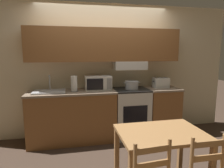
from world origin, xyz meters
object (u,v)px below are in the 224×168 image
object	(u,v)px
sink_basin	(49,91)
dining_table	(161,141)
microwave	(98,83)
paper_towel_roll	(74,84)
stove_range	(131,113)
cooking_pot	(132,85)
toaster	(161,83)

from	to	relation	value
sink_basin	dining_table	distance (m)	2.12
microwave	dining_table	size ratio (longest dim) A/B	0.49
microwave	paper_towel_roll	world-z (taller)	paper_towel_roll
stove_range	paper_towel_roll	distance (m)	1.23
cooking_pot	toaster	world-z (taller)	toaster
stove_range	paper_towel_roll	size ratio (longest dim) A/B	3.36
stove_range	microwave	world-z (taller)	microwave
toaster	dining_table	size ratio (longest dim) A/B	0.31
stove_range	cooking_pot	distance (m)	0.55
microwave	sink_basin	bearing A→B (deg)	-174.30
microwave	paper_towel_roll	xyz separation A→B (m)	(-0.44, -0.10, 0.01)
stove_range	dining_table	world-z (taller)	stove_range
paper_towel_roll	stove_range	bearing A→B (deg)	0.83
cooking_pot	dining_table	bearing A→B (deg)	-94.71
toaster	dining_table	world-z (taller)	toaster
cooking_pot	dining_table	world-z (taller)	cooking_pot
cooking_pot	sink_basin	size ratio (longest dim) A/B	0.61
microwave	dining_table	bearing A→B (deg)	-73.22
stove_range	sink_basin	bearing A→B (deg)	-179.90
cooking_pot	paper_towel_roll	xyz separation A→B (m)	(-1.07, 0.01, 0.06)
stove_range	cooking_pot	world-z (taller)	cooking_pot
sink_basin	dining_table	size ratio (longest dim) A/B	0.56
paper_towel_roll	dining_table	xyz separation A→B (m)	(0.95, -1.57, -0.46)
sink_basin	paper_towel_roll	world-z (taller)	sink_basin
paper_towel_roll	dining_table	bearing A→B (deg)	-58.87
stove_range	cooking_pot	bearing A→B (deg)	-85.26
sink_basin	paper_towel_roll	distance (m)	0.45
stove_range	dining_table	distance (m)	1.59
cooking_pot	paper_towel_roll	world-z (taller)	paper_towel_roll
sink_basin	toaster	bearing A→B (deg)	0.55
cooking_pot	microwave	world-z (taller)	microwave
stove_range	cooking_pot	size ratio (longest dim) A/B	2.80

